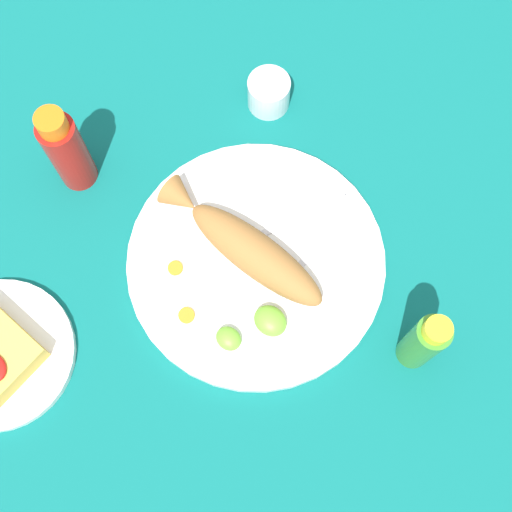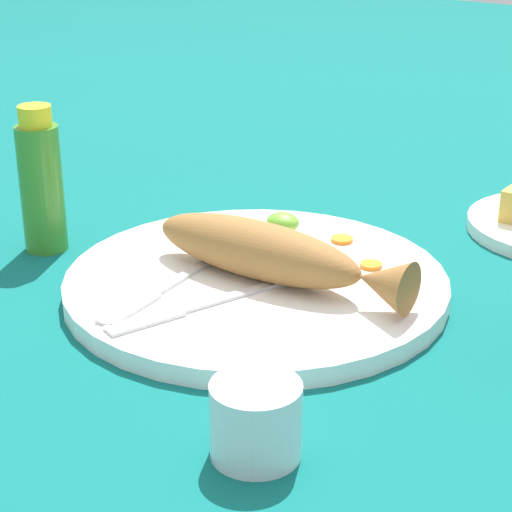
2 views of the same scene
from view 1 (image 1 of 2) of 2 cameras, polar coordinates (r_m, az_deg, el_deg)
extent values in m
plane|color=#0C605B|center=(1.01, 0.00, -0.67)|extent=(4.00, 4.00, 0.00)
cylinder|color=white|center=(1.00, 0.00, -0.51)|extent=(0.36, 0.36, 0.02)
ellipsoid|color=#996633|center=(0.97, 0.00, 0.13)|extent=(0.22, 0.07, 0.05)
cone|color=#996633|center=(1.00, -5.96, 4.59)|extent=(0.05, 0.05, 0.05)
cube|color=silver|center=(1.01, 1.18, 2.13)|extent=(0.05, 0.11, 0.00)
cube|color=silver|center=(1.03, 5.63, 4.54)|extent=(0.04, 0.07, 0.00)
cube|color=silver|center=(0.99, 3.55, -0.81)|extent=(0.02, 0.12, 0.00)
cube|color=silver|center=(1.02, 6.51, 3.21)|extent=(0.02, 0.07, 0.00)
cylinder|color=orange|center=(1.00, -6.47, -0.96)|extent=(0.02, 0.02, 0.00)
cylinder|color=orange|center=(0.98, -5.58, -4.74)|extent=(0.02, 0.02, 0.00)
ellipsoid|color=#6BB233|center=(0.96, -2.21, -6.61)|extent=(0.04, 0.03, 0.02)
ellipsoid|color=#6BB233|center=(0.96, 1.15, -5.21)|extent=(0.05, 0.04, 0.03)
cylinder|color=#B21914|center=(1.03, -14.81, 7.98)|extent=(0.05, 0.05, 0.14)
cylinder|color=orange|center=(0.96, -16.05, 10.17)|extent=(0.04, 0.04, 0.03)
cylinder|color=#3D8428|center=(0.94, 13.20, -6.78)|extent=(0.04, 0.04, 0.13)
cylinder|color=yellow|center=(0.87, 14.31, -5.76)|extent=(0.03, 0.03, 0.02)
cylinder|color=silver|center=(1.09, 1.03, 12.91)|extent=(0.06, 0.06, 0.05)
cylinder|color=white|center=(1.11, 1.01, 12.50)|extent=(0.05, 0.05, 0.02)
camera|label=2|loc=(1.25, 3.68, 43.67)|focal=65.00mm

